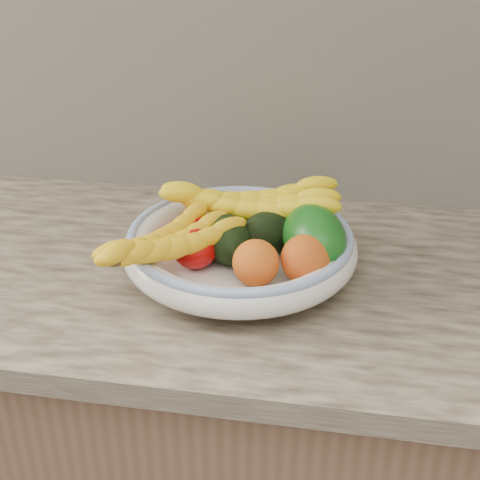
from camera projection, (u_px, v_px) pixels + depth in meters
name	position (u px, v px, depth m)	size (l,w,h in m)	color
kitchen_counter	(242.00, 447.00, 1.37)	(2.44, 0.66, 1.40)	brown
fruit_bowl	(240.00, 246.00, 1.11)	(0.39, 0.39, 0.08)	white
clementine_back_left	(224.00, 216.00, 1.20)	(0.05, 0.05, 0.04)	orange
clementine_back_right	(274.00, 220.00, 1.18)	(0.05, 0.05, 0.05)	#DC4404
tomato_left	(193.00, 233.00, 1.13)	(0.07, 0.07, 0.06)	#9F0005
tomato_near_left	(195.00, 248.00, 1.08)	(0.07, 0.07, 0.07)	#B40807
avocado_center	(228.00, 240.00, 1.10)	(0.08, 0.11, 0.08)	black
avocado_right	(268.00, 232.00, 1.12)	(0.07, 0.11, 0.07)	black
green_mango	(314.00, 238.00, 1.08)	(0.09, 0.15, 0.10)	#0E4E0F
peach_front	(256.00, 263.00, 1.03)	(0.07, 0.07, 0.07)	orange
peach_right	(306.00, 259.00, 1.04)	(0.08, 0.08, 0.08)	orange
banana_bunch_back	(249.00, 208.00, 1.15)	(0.33, 0.12, 0.09)	yellow
banana_bunch_front	(167.00, 247.00, 1.04)	(0.28, 0.11, 0.08)	yellow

